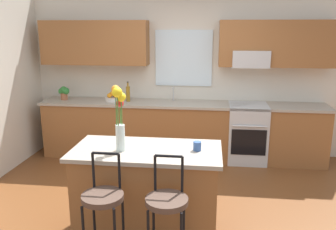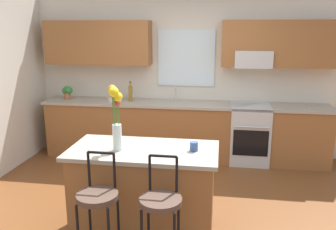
{
  "view_description": "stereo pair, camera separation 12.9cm",
  "coord_description": "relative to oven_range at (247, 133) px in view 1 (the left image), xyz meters",
  "views": [
    {
      "loc": [
        0.44,
        -3.73,
        2.08
      ],
      "look_at": [
        -0.08,
        0.55,
        1.0
      ],
      "focal_mm": 37.21,
      "sensor_mm": 36.0,
      "label": 1
    },
    {
      "loc": [
        0.57,
        -3.72,
        2.08
      ],
      "look_at": [
        -0.08,
        0.55,
        1.0
      ],
      "focal_mm": 37.21,
      "sensor_mm": 36.0,
      "label": 2
    }
  ],
  "objects": [
    {
      "name": "bottle_olive_oil",
      "position": [
        -1.92,
        0.02,
        0.59
      ],
      "size": [
        0.06,
        0.06,
        0.32
      ],
      "color": "olive",
      "rests_on": "counter_run"
    },
    {
      "name": "fruit_bowl_oranges",
      "position": [
        -2.19,
        0.03,
        0.52
      ],
      "size": [
        0.24,
        0.24,
        0.16
      ],
      "color": "silver",
      "rests_on": "counter_run"
    },
    {
      "name": "potted_plant_small",
      "position": [
        -3.01,
        0.02,
        0.59
      ],
      "size": [
        0.19,
        0.13,
        0.23
      ],
      "color": "#9E5B3D",
      "rests_on": "counter_run"
    },
    {
      "name": "back_wall_assembly",
      "position": [
        -1.03,
        0.31,
        1.05
      ],
      "size": [
        5.6,
        0.5,
        2.7
      ],
      "color": "beige",
      "rests_on": "ground"
    },
    {
      "name": "bar_stool_near",
      "position": [
        -1.49,
        -2.79,
        0.18
      ],
      "size": [
        0.36,
        0.36,
        1.04
      ],
      "color": "black",
      "rests_on": "ground"
    },
    {
      "name": "sink_faucet",
      "position": [
        -1.2,
        0.17,
        0.6
      ],
      "size": [
        0.02,
        0.13,
        0.23
      ],
      "color": "#B7BABC",
      "rests_on": "counter_run"
    },
    {
      "name": "kitchen_island",
      "position": [
        -1.21,
        -2.2,
        0.0
      ],
      "size": [
        1.47,
        0.75,
        0.92
      ],
      "color": "brown",
      "rests_on": "ground"
    },
    {
      "name": "oven_range",
      "position": [
        0.0,
        0.0,
        0.0
      ],
      "size": [
        0.6,
        0.64,
        0.92
      ],
      "color": "#B7BABC",
      "rests_on": "ground"
    },
    {
      "name": "flower_vase",
      "position": [
        -1.45,
        -2.28,
        0.82
      ],
      "size": [
        0.13,
        0.16,
        0.64
      ],
      "color": "silver",
      "rests_on": "kitchen_island"
    },
    {
      "name": "mug_ceramic",
      "position": [
        -0.71,
        -2.19,
        0.51
      ],
      "size": [
        0.08,
        0.08,
        0.09
      ],
      "primitive_type": "cylinder",
      "color": "#33518C",
      "rests_on": "kitchen_island"
    },
    {
      "name": "counter_run",
      "position": [
        -1.05,
        0.02,
        0.01
      ],
      "size": [
        4.56,
        0.64,
        0.92
      ],
      "color": "brown",
      "rests_on": "ground"
    },
    {
      "name": "ground_plane",
      "position": [
        -1.05,
        -1.68,
        -0.46
      ],
      "size": [
        14.0,
        14.0,
        0.0
      ],
      "primitive_type": "plane",
      "color": "brown"
    },
    {
      "name": "bar_stool_middle",
      "position": [
        -0.94,
        -2.79,
        0.18
      ],
      "size": [
        0.36,
        0.36,
        1.04
      ],
      "color": "black",
      "rests_on": "ground"
    }
  ]
}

